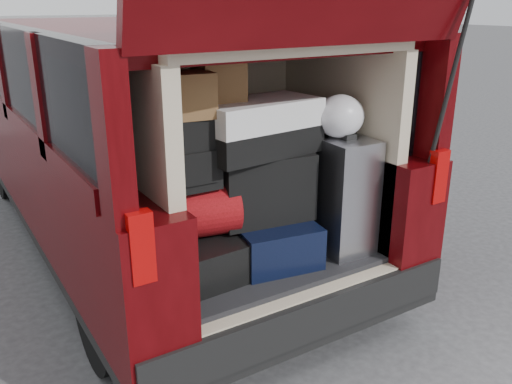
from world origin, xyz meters
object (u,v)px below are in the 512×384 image
at_px(backpack, 193,154).
at_px(twotone_duffel, 259,127).
at_px(red_duffel, 196,211).
at_px(black_hardshell, 197,255).
at_px(black_soft_case, 263,186).
at_px(navy_hardshell, 269,238).
at_px(silver_roller, 337,193).

bearing_deg(backpack, twotone_duffel, 5.55).
height_order(red_duffel, twotone_duffel, twotone_duffel).
distance_m(black_hardshell, black_soft_case, 0.52).
relative_size(navy_hardshell, twotone_duffel, 0.82).
distance_m(silver_roller, black_soft_case, 0.47).
xyz_separation_m(navy_hardshell, backpack, (-0.44, 0.02, 0.55)).
xyz_separation_m(navy_hardshell, red_duffel, (-0.42, 0.05, 0.24)).
relative_size(navy_hardshell, backpack, 1.48).
relative_size(black_hardshell, navy_hardshell, 1.00).
bearing_deg(silver_roller, twotone_duffel, 167.83).
bearing_deg(black_soft_case, silver_roller, -6.92).
height_order(black_hardshell, black_soft_case, black_soft_case).
distance_m(black_soft_case, twotone_duffel, 0.33).
bearing_deg(backpack, navy_hardshell, -0.79).
bearing_deg(black_hardshell, backpack, -123.59).
height_order(silver_roller, backpack, backpack).
relative_size(black_hardshell, black_soft_case, 1.03).
bearing_deg(silver_roller, navy_hardshell, 172.32).
bearing_deg(black_soft_case, red_duffel, -173.57).
relative_size(red_duffel, twotone_duffel, 0.65).
bearing_deg(backpack, black_hardshell, 61.29).
distance_m(navy_hardshell, silver_roller, 0.48).
bearing_deg(navy_hardshell, black_soft_case, 125.14).
xyz_separation_m(silver_roller, black_soft_case, (-0.44, 0.12, 0.09)).
xyz_separation_m(black_soft_case, twotone_duffel, (-0.02, 0.01, 0.33)).
distance_m(black_hardshell, red_duffel, 0.25).
bearing_deg(navy_hardshell, twotone_duffel, 142.13).
bearing_deg(black_soft_case, navy_hardshell, -55.98).
bearing_deg(twotone_duffel, black_hardshell, 174.66).
xyz_separation_m(red_duffel, twotone_duffel, (0.38, -0.00, 0.40)).
xyz_separation_m(black_soft_case, backpack, (-0.42, -0.02, 0.25)).
bearing_deg(backpack, silver_roller, -4.71).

